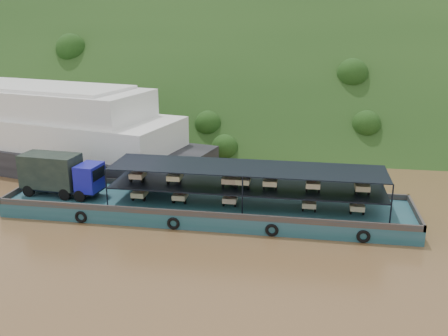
# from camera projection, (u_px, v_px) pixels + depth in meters

# --- Properties ---
(ground) EXTENTS (160.00, 160.00, 0.00)m
(ground) POSITION_uv_depth(u_px,v_px,m) (241.00, 214.00, 43.93)
(ground) COLOR brown
(ground) RESTS_ON ground
(hillside) EXTENTS (140.00, 39.60, 39.60)m
(hillside) POSITION_uv_depth(u_px,v_px,m) (272.00, 127.00, 77.85)
(hillside) COLOR #173412
(hillside) RESTS_ON ground
(cargo_barge) EXTENTS (35.00, 7.18, 4.92)m
(cargo_barge) POSITION_uv_depth(u_px,v_px,m) (189.00, 201.00, 43.49)
(cargo_barge) COLOR #15474C
(cargo_barge) RESTS_ON ground
(passenger_ferry) EXTENTS (47.10, 21.28, 9.26)m
(passenger_ferry) POSITION_uv_depth(u_px,v_px,m) (21.00, 128.00, 58.64)
(passenger_ferry) COLOR black
(passenger_ferry) RESTS_ON ground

